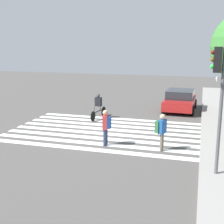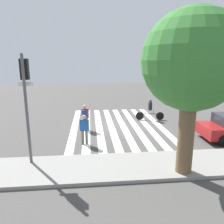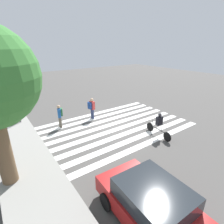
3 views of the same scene
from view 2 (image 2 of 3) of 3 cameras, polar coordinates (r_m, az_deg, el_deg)
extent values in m
plane|color=#4C4947|center=(15.45, 1.28, -3.53)|extent=(60.00, 60.00, 0.00)
cube|color=gray|center=(9.68, 5.97, -13.82)|extent=(36.00, 2.50, 0.14)
cube|color=white|center=(16.07, 11.79, -3.13)|extent=(0.44, 10.00, 0.01)
cube|color=white|center=(15.83, 8.88, -3.25)|extent=(0.44, 10.00, 0.01)
cube|color=white|center=(15.65, 5.89, -3.36)|extent=(0.44, 10.00, 0.01)
cube|color=white|center=(15.50, 2.83, -3.47)|extent=(0.44, 10.00, 0.01)
cube|color=white|center=(15.40, -0.27, -3.56)|extent=(0.44, 10.00, 0.01)
cube|color=white|center=(15.35, -3.41, -3.65)|extent=(0.44, 10.00, 0.01)
cube|color=white|center=(15.34, -6.56, -3.72)|extent=(0.44, 10.00, 0.01)
cube|color=white|center=(15.38, -9.71, -3.79)|extent=(0.44, 10.00, 0.01)
cylinder|color=#515456|center=(9.69, -21.36, -0.12)|extent=(0.12, 0.12, 4.75)
cube|color=black|center=(9.67, -21.91, 10.33)|extent=(0.32, 0.26, 0.84)
cube|color=silver|center=(9.71, -21.61, 6.80)|extent=(0.60, 0.02, 0.16)
sphere|color=#590F0F|center=(9.82, -21.78, 11.73)|extent=(0.15, 0.15, 0.15)
sphere|color=#59470F|center=(9.83, -21.66, 10.38)|extent=(0.15, 0.15, 0.15)
sphere|color=#26D83F|center=(9.84, -21.54, 9.04)|extent=(0.15, 0.15, 0.15)
cylinder|color=brown|center=(8.97, 18.71, -6.42)|extent=(0.62, 0.62, 3.10)
sphere|color=#387A33|center=(8.48, 20.20, 12.54)|extent=(3.66, 3.66, 3.66)
cylinder|color=navy|center=(14.50, -6.56, -3.10)|extent=(0.15, 0.15, 0.80)
cylinder|color=navy|center=(14.50, -7.39, -3.12)|extent=(0.15, 0.15, 0.80)
cube|color=#B73333|center=(14.32, -7.06, -0.36)|extent=(0.49, 0.28, 0.63)
sphere|color=tan|center=(14.22, -7.11, 1.36)|extent=(0.25, 0.25, 0.25)
cube|color=navy|center=(14.14, -7.19, -0.54)|extent=(0.37, 0.21, 0.53)
cylinder|color=#6B6051|center=(12.02, -6.64, -6.62)|extent=(0.15, 0.15, 0.79)
cylinder|color=#6B6051|center=(12.03, -7.63, -6.64)|extent=(0.15, 0.15, 0.79)
cube|color=#1E5199|center=(11.81, -7.23, -3.41)|extent=(0.50, 0.35, 0.62)
sphere|color=tan|center=(11.69, -7.30, -1.37)|extent=(0.25, 0.25, 0.25)
cube|color=#2D6638|center=(11.97, -7.51, -3.18)|extent=(0.38, 0.27, 0.52)
cylinder|color=black|center=(16.97, 7.25, -1.03)|extent=(0.61, 0.11, 0.61)
cylinder|color=black|center=(17.21, 12.41, -1.03)|extent=(0.61, 0.11, 0.61)
cube|color=black|center=(17.03, 9.87, -0.48)|extent=(1.32, 0.19, 0.04)
cylinder|color=black|center=(17.04, 10.80, 0.04)|extent=(0.03, 0.03, 0.32)
cylinder|color=black|center=(16.90, 7.94, 0.18)|extent=(0.03, 0.03, 0.40)
cube|color=black|center=(16.90, 9.95, 1.48)|extent=(0.28, 0.42, 0.55)
sphere|color=#333338|center=(16.83, 10.01, 2.79)|extent=(0.22, 0.22, 0.22)
cylinder|color=black|center=(13.12, 27.28, -6.68)|extent=(0.65, 0.22, 0.64)
cylinder|color=black|center=(14.70, 23.52, -4.25)|extent=(0.65, 0.22, 0.64)
camera|label=1|loc=(16.71, -60.94, 7.27)|focal=50.00mm
camera|label=3|loc=(13.40, 50.41, 13.17)|focal=28.00mm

